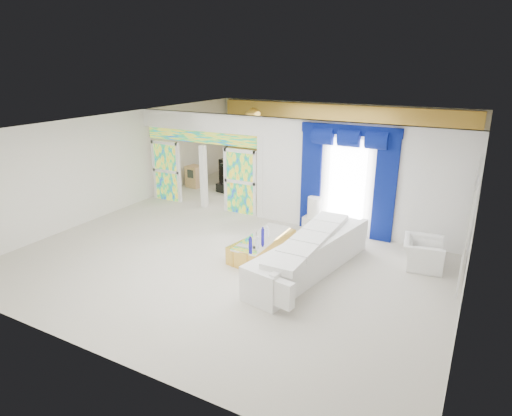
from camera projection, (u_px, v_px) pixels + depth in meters
The scene contains 22 objects.
floor at pixel (267, 232), 11.92m from camera, with size 12.00×12.00×0.00m, color #B7AF9E.
dividing_wall at pixel (358, 181), 11.31m from camera, with size 5.70×0.18×3.00m, color white.
dividing_header at pixel (199, 122), 13.15m from camera, with size 4.30×0.18×0.55m, color white.
stained_panel_left at pixel (166, 171), 14.35m from camera, with size 0.95×0.04×2.00m, color #994C3F.
stained_panel_right at pixel (240, 182), 13.07m from camera, with size 0.95×0.04×2.00m, color #994C3F.
stained_transom at pixel (200, 137), 13.31m from camera, with size 4.00×0.05×0.35m, color #994C3F.
window_pane at pixel (347, 182), 11.35m from camera, with size 1.00×0.02×2.30m, color white.
blue_drape_left at pixel (311, 180), 11.79m from camera, with size 0.55×0.10×2.80m, color #040A4D.
blue_drape_right at pixel (385, 189), 10.90m from camera, with size 0.55×0.10×2.80m, color #040A4D.
blue_pelmet at pixel (350, 130), 10.89m from camera, with size 2.60×0.12×0.25m, color #040A4D.
wall_mirror at pixel (471, 220), 8.37m from camera, with size 0.04×2.70×1.90m, color white.
gold_curtains at pixel (337, 144), 16.36m from camera, with size 9.70×0.12×2.90m, color gold.
white_sofa at pixel (310, 257), 9.54m from camera, with size 0.82×3.84×0.73m, color white.
coffee_table at pixel (262, 246), 10.45m from camera, with size 0.64×1.93×0.43m, color gold.
console_table at pixel (324, 226), 11.82m from camera, with size 1.16×0.37×0.39m, color silver.
table_lamp at pixel (314, 207), 11.80m from camera, with size 0.36×0.36×0.58m, color silver.
armchair at pixel (423, 253), 9.81m from camera, with size 0.99×0.86×0.64m, color white.
grand_piano at pixel (250, 170), 16.59m from camera, with size 1.49×1.95×0.99m, color black.
piano_bench at pixel (229, 189), 15.37m from camera, with size 0.93×0.36×0.31m, color black.
tv_console at pixel (195, 176), 16.08m from camera, with size 0.55×0.50×0.80m, color tan.
chandelier at pixel (253, 117), 14.93m from camera, with size 0.60×0.60×0.60m, color gold.
decanters at pixel (259, 237), 10.21m from camera, with size 0.22×1.05×0.22m.
Camera 1 is at (4.98, -9.90, 4.46)m, focal length 30.25 mm.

